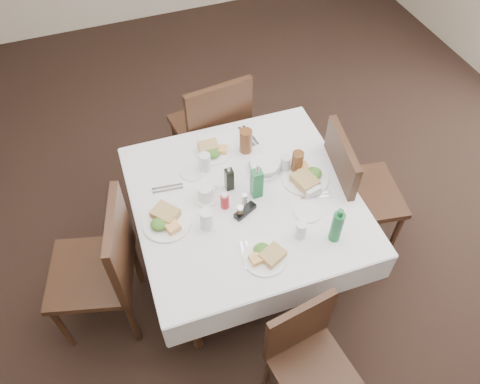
{
  "coord_description": "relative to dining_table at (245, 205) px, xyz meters",
  "views": [
    {
      "loc": [
        -0.7,
        -1.67,
        2.93
      ],
      "look_at": [
        -0.09,
        -0.02,
        0.8
      ],
      "focal_mm": 35.0,
      "sensor_mm": 36.0,
      "label": 1
    }
  ],
  "objects": [
    {
      "name": "green_bottle",
      "position": [
        0.36,
        -0.44,
        0.19
      ],
      "size": [
        0.07,
        0.07,
        0.25
      ],
      "color": "#166633",
      "rests_on": "dining_table"
    },
    {
      "name": "chair_south",
      "position": [
        0.01,
        -0.89,
        -0.21
      ],
      "size": [
        0.44,
        0.44,
        0.83
      ],
      "color": "black",
      "rests_on": "ground"
    },
    {
      "name": "iced_tea_a",
      "position": [
        0.14,
        0.36,
        0.17
      ],
      "size": [
        0.08,
        0.08,
        0.17
      ],
      "color": "brown",
      "rests_on": "dining_table"
    },
    {
      "name": "meal_south",
      "position": [
        -0.04,
        -0.43,
        0.1
      ],
      "size": [
        0.24,
        0.24,
        0.05
      ],
      "color": "white",
      "rests_on": "dining_table"
    },
    {
      "name": "cutlery_s",
      "position": [
        -0.14,
        -0.38,
        0.09
      ],
      "size": [
        0.08,
        0.18,
        0.01
      ],
      "color": "silver",
      "rests_on": "dining_table"
    },
    {
      "name": "salt_shaker",
      "position": [
        -0.02,
        -0.04,
        0.12
      ],
      "size": [
        0.03,
        0.03,
        0.07
      ],
      "color": "white",
      "rests_on": "dining_table"
    },
    {
      "name": "iced_tea_b",
      "position": [
        0.37,
        0.09,
        0.16
      ],
      "size": [
        0.07,
        0.07,
        0.15
      ],
      "color": "brown",
      "rests_on": "dining_table"
    },
    {
      "name": "coffee_mug",
      "position": [
        -0.22,
        0.07,
        0.13
      ],
      "size": [
        0.15,
        0.14,
        0.1
      ],
      "color": "white",
      "rests_on": "dining_table"
    },
    {
      "name": "dining_table",
      "position": [
        0.0,
        0.0,
        0.0
      ],
      "size": [
        1.35,
        1.35,
        0.76
      ],
      "color": "black",
      "rests_on": "ground"
    },
    {
      "name": "sugar_caddy",
      "position": [
        0.38,
        -0.11,
        0.11
      ],
      "size": [
        0.11,
        0.08,
        0.05
      ],
      "color": "white",
      "rests_on": "dining_table"
    },
    {
      "name": "ground_plane",
      "position": [
        0.07,
        0.04,
        -0.68
      ],
      "size": [
        7.0,
        7.0,
        0.0
      ],
      "primitive_type": "plane",
      "color": "black"
    },
    {
      "name": "pepper_shaker",
      "position": [
        -0.08,
        -0.12,
        0.12
      ],
      "size": [
        0.04,
        0.04,
        0.08
      ],
      "color": "#45371F",
      "rests_on": "dining_table"
    },
    {
      "name": "meal_north",
      "position": [
        -0.07,
        0.42,
        0.1
      ],
      "size": [
        0.24,
        0.24,
        0.05
      ],
      "color": "white",
      "rests_on": "dining_table"
    },
    {
      "name": "water_w",
      "position": [
        -0.28,
        -0.13,
        0.15
      ],
      "size": [
        0.07,
        0.07,
        0.14
      ],
      "color": "silver",
      "rests_on": "dining_table"
    },
    {
      "name": "oil_cruet_dark",
      "position": [
        -0.06,
        0.1,
        0.17
      ],
      "size": [
        0.05,
        0.05,
        0.2
      ],
      "color": "black",
      "rests_on": "dining_table"
    },
    {
      "name": "cutlery_e",
      "position": [
        0.39,
        -0.13,
        0.09
      ],
      "size": [
        0.2,
        0.09,
        0.01
      ],
      "color": "silver",
      "rests_on": "dining_table"
    },
    {
      "name": "water_n",
      "position": [
        -0.15,
        0.29,
        0.15
      ],
      "size": [
        0.07,
        0.07,
        0.13
      ],
      "color": "silver",
      "rests_on": "dining_table"
    },
    {
      "name": "meal_west",
      "position": [
        -0.49,
        -0.02,
        0.11
      ],
      "size": [
        0.28,
        0.28,
        0.06
      ],
      "color": "white",
      "rests_on": "dining_table"
    },
    {
      "name": "bread_basket",
      "position": [
        0.19,
        0.16,
        0.11
      ],
      "size": [
        0.2,
        0.2,
        0.07
      ],
      "color": "silver",
      "rests_on": "dining_table"
    },
    {
      "name": "water_e",
      "position": [
        0.31,
        0.12,
        0.14
      ],
      "size": [
        0.06,
        0.06,
        0.11
      ],
      "color": "silver",
      "rests_on": "dining_table"
    },
    {
      "name": "side_plate_a",
      "position": [
        -0.24,
        0.3,
        0.09
      ],
      "size": [
        0.16,
        0.16,
        0.01
      ],
      "color": "white",
      "rests_on": "dining_table"
    },
    {
      "name": "chair_west",
      "position": [
        -0.88,
        -0.05,
        -0.09
      ],
      "size": [
        0.6,
        0.6,
        1.03
      ],
      "color": "black",
      "rests_on": "ground"
    },
    {
      "name": "meal_east",
      "position": [
        0.4,
        -0.0,
        0.11
      ],
      "size": [
        0.29,
        0.29,
        0.06
      ],
      "color": "white",
      "rests_on": "dining_table"
    },
    {
      "name": "chair_north",
      "position": [
        0.07,
        0.84,
        -0.09
      ],
      "size": [
        0.54,
        0.54,
        1.03
      ],
      "color": "black",
      "rests_on": "ground"
    },
    {
      "name": "cutlery_w",
      "position": [
        -0.42,
        0.22,
        0.09
      ],
      "size": [
        0.19,
        0.07,
        0.01
      ],
      "color": "silver",
      "rests_on": "dining_table"
    },
    {
      "name": "oil_cruet_green",
      "position": [
        0.07,
        -0.0,
        0.19
      ],
      "size": [
        0.06,
        0.06,
        0.26
      ],
      "color": "#166633",
      "rests_on": "dining_table"
    },
    {
      "name": "sunglasses",
      "position": [
        -0.04,
        -0.11,
        0.1
      ],
      "size": [
        0.15,
        0.1,
        0.03
      ],
      "color": "black",
      "rests_on": "dining_table"
    },
    {
      "name": "room_shell",
      "position": [
        0.07,
        0.04,
        1.03
      ],
      "size": [
        6.04,
        7.04,
        2.8
      ],
      "color": "beige",
      "rests_on": "ground"
    },
    {
      "name": "side_plate_b",
      "position": [
        0.3,
        -0.23,
        0.09
      ],
      "size": [
        0.17,
        0.17,
        0.01
      ],
      "color": "white",
      "rests_on": "dining_table"
    },
    {
      "name": "water_s",
      "position": [
        0.19,
        -0.37,
        0.14
      ],
      "size": [
        0.06,
        0.06,
        0.11
      ],
      "color": "silver",
      "rests_on": "dining_table"
    },
    {
      "name": "cutlery_n",
      "position": [
        0.2,
        0.48,
        0.09
      ],
      "size": [
        0.08,
        0.21,
        0.01
      ],
      "color": "silver",
      "rests_on": "dining_table"
    },
    {
      "name": "ketchup_bottle",
      "position": [
        -0.14,
        -0.03,
        0.13
      ],
      "size": [
        0.05,
        0.05,
        0.11
      ],
      "color": "#A61C20",
      "rests_on": "dining_table"
    },
    {
      "name": "chair_east",
      "position": [
        0.74,
        -0.03,
        -0.1
      ],
      "size": [
        0.56,
        0.56,
        1.02
      ],
      "color": "black",
      "rests_on": "ground"
    }
  ]
}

